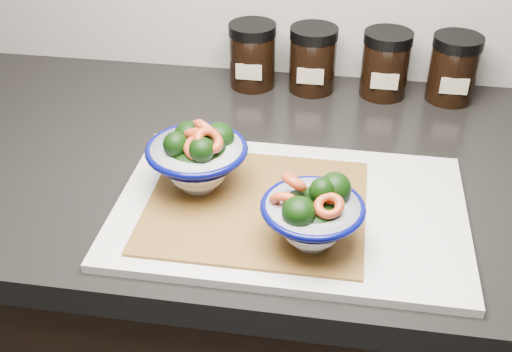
% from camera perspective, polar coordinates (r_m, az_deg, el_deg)
% --- Properties ---
extents(countertop, '(3.50, 0.60, 0.04)m').
position_cam_1_polar(countertop, '(0.95, 3.72, 0.21)').
color(countertop, black).
rests_on(countertop, cabinet).
extents(cutting_board, '(0.45, 0.30, 0.01)m').
position_cam_1_polar(cutting_board, '(0.83, 3.04, -3.02)').
color(cutting_board, silver).
rests_on(cutting_board, countertop).
extents(bamboo_mat, '(0.28, 0.24, 0.00)m').
position_cam_1_polar(bamboo_mat, '(0.83, 0.00, -2.63)').
color(bamboo_mat, olive).
rests_on(bamboo_mat, cutting_board).
extents(bowl_left, '(0.13, 0.13, 0.11)m').
position_cam_1_polar(bowl_left, '(0.84, -5.18, 1.68)').
color(bowl_left, white).
rests_on(bowl_left, bamboo_mat).
extents(bowl_right, '(0.12, 0.12, 0.09)m').
position_cam_1_polar(bowl_right, '(0.75, 5.06, -3.52)').
color(bowl_right, white).
rests_on(bowl_right, bamboo_mat).
extents(spice_jar_a, '(0.08, 0.08, 0.11)m').
position_cam_1_polar(spice_jar_a, '(1.13, -0.32, 10.69)').
color(spice_jar_a, black).
rests_on(spice_jar_a, countertop).
extents(spice_jar_b, '(0.08, 0.08, 0.11)m').
position_cam_1_polar(spice_jar_b, '(1.12, 5.06, 10.31)').
color(spice_jar_b, black).
rests_on(spice_jar_b, countertop).
extents(spice_jar_c, '(0.08, 0.08, 0.11)m').
position_cam_1_polar(spice_jar_c, '(1.12, 11.43, 9.75)').
color(spice_jar_c, black).
rests_on(spice_jar_c, countertop).
extents(spice_jar_d, '(0.08, 0.08, 0.11)m').
position_cam_1_polar(spice_jar_d, '(1.13, 17.15, 9.13)').
color(spice_jar_d, black).
rests_on(spice_jar_d, countertop).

